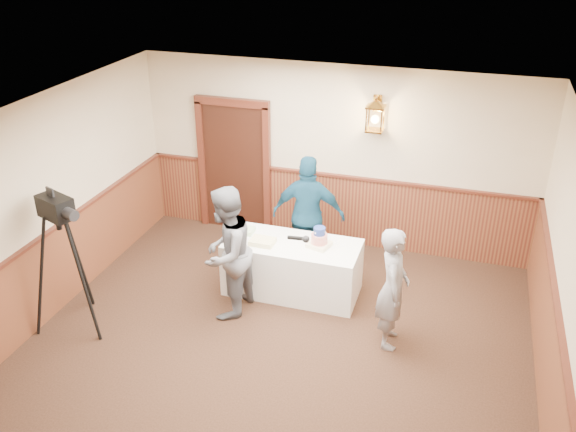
# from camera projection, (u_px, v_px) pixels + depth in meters

# --- Properties ---
(ground) EXTENTS (7.00, 7.00, 0.00)m
(ground) POSITION_uv_depth(u_px,v_px,m) (257.00, 384.00, 6.77)
(ground) COLOR black
(ground) RESTS_ON ground
(room_shell) EXTENTS (6.02, 7.02, 2.81)m
(room_shell) POSITION_uv_depth(u_px,v_px,m) (264.00, 245.00, 6.49)
(room_shell) COLOR beige
(room_shell) RESTS_ON ground
(display_table) EXTENTS (1.80, 0.80, 0.75)m
(display_table) POSITION_uv_depth(u_px,v_px,m) (292.00, 267.00, 8.26)
(display_table) COLOR white
(display_table) RESTS_ON ground
(tiered_cake) EXTENTS (0.33, 0.33, 0.28)m
(tiered_cake) POSITION_uv_depth(u_px,v_px,m) (319.00, 239.00, 7.97)
(tiered_cake) COLOR #FFF4C4
(tiered_cake) RESTS_ON display_table
(sheet_cake_yellow) EXTENTS (0.32, 0.25, 0.07)m
(sheet_cake_yellow) POSITION_uv_depth(u_px,v_px,m) (262.00, 242.00, 8.07)
(sheet_cake_yellow) COLOR #EDEF8F
(sheet_cake_yellow) RESTS_ON display_table
(sheet_cake_green) EXTENTS (0.26, 0.21, 0.06)m
(sheet_cake_green) POSITION_uv_depth(u_px,v_px,m) (244.00, 230.00, 8.36)
(sheet_cake_green) COLOR #A0C68C
(sheet_cake_green) RESTS_ON display_table
(interviewer) EXTENTS (1.52, 0.91, 1.75)m
(interviewer) POSITION_uv_depth(u_px,v_px,m) (226.00, 253.00, 7.61)
(interviewer) COLOR slate
(interviewer) RESTS_ON ground
(baker) EXTENTS (0.45, 0.61, 1.54)m
(baker) POSITION_uv_depth(u_px,v_px,m) (393.00, 288.00, 7.09)
(baker) COLOR gray
(baker) RESTS_ON ground
(assistant_p) EXTENTS (1.06, 0.53, 1.75)m
(assistant_p) POSITION_uv_depth(u_px,v_px,m) (309.00, 215.00, 8.57)
(assistant_p) COLOR navy
(assistant_p) RESTS_ON ground
(tv_camera_rig) EXTENTS (0.70, 0.66, 1.79)m
(tv_camera_rig) POSITION_uv_depth(u_px,v_px,m) (68.00, 271.00, 7.37)
(tv_camera_rig) COLOR black
(tv_camera_rig) RESTS_ON ground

